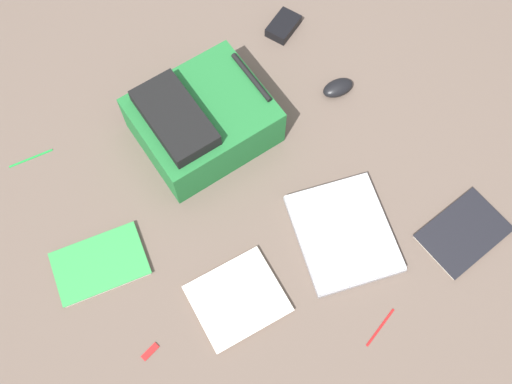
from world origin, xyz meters
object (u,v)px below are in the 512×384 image
book_blue (100,264)px  pen_black (380,327)px  usb_stick (150,352)px  power_brick (283,26)px  book_manual (238,299)px  backpack (201,120)px  pen_blue (31,158)px  computer_mouse (338,88)px  book_comic (463,233)px  laptop (344,233)px

book_blue → pen_black: size_ratio=2.19×
usb_stick → power_brick: bearing=128.9°
book_manual → book_blue: (-0.30, -0.29, -0.00)m
backpack → book_blue: backpack is taller
book_blue → pen_black: bearing=45.5°
pen_black → pen_blue: bearing=-148.3°
backpack → power_brick: bearing=115.9°
book_manual → computer_mouse: computer_mouse is taller
backpack → pen_black: 0.81m
book_comic → laptop: bearing=-121.2°
book_comic → usb_stick: (-0.19, -0.95, -0.00)m
laptop → book_comic: size_ratio=1.40×
laptop → usb_stick: (0.00, -0.65, -0.01)m
computer_mouse → power_brick: 0.31m
book_blue → computer_mouse: size_ratio=2.69×
backpack → computer_mouse: bearing=78.5°
backpack → computer_mouse: 0.47m
computer_mouse → book_manual: bearing=-51.1°
book_comic → pen_blue: size_ratio=1.92×
book_comic → pen_black: book_comic is taller
power_brick → computer_mouse: bearing=2.7°
backpack → pen_blue: 0.55m
backpack → book_manual: backpack is taller
power_brick → pen_black: (1.01, -0.33, -0.01)m
usb_stick → pen_blue: bearing=-176.6°
laptop → computer_mouse: computer_mouse is taller
backpack → usb_stick: (0.52, -0.46, -0.08)m
power_brick → pen_black: bearing=-18.0°
computer_mouse → power_brick: (-0.31, -0.01, -0.00)m
book_comic → computer_mouse: bearing=-177.0°
book_blue → computer_mouse: bearing=97.8°
book_blue → computer_mouse: 0.94m
book_manual → power_brick: power_brick is taller
backpack → laptop: backpack is taller
laptop → book_manual: laptop is taller
pen_black → book_manual: bearing=-132.9°
laptop → book_blue: laptop is taller
book_blue → pen_blue: size_ratio=2.04×
book_comic → power_brick: 0.92m
book_manual → book_blue: bearing=-136.1°
book_comic → power_brick: bearing=-177.1°
pen_blue → usb_stick: (0.73, 0.04, 0.00)m
usb_stick → pen_black: bearing=64.2°
backpack → book_comic: 0.86m
book_manual → book_comic: (0.18, 0.67, -0.00)m
laptop → pen_blue: size_ratio=2.70×
backpack → pen_blue: bearing=-112.5°
power_brick → usb_stick: size_ratio=2.24×
backpack → power_brick: (-0.22, 0.44, -0.07)m
book_manual → computer_mouse: size_ratio=2.39×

